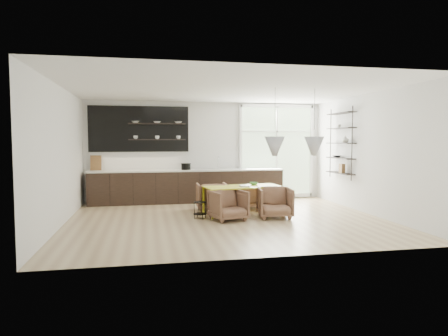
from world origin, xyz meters
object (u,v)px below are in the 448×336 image
dining_table (243,188)px  armchair_back_right (248,196)px  armchair_back_left (212,197)px  armchair_front_right (275,203)px  wire_stool (200,208)px  armchair_front_left (228,205)px

dining_table → armchair_back_right: bearing=59.8°
armchair_back_left → armchair_back_right: armchair_back_left is taller
armchair_front_right → wire_stool: 1.72m
wire_stool → armchair_back_right: bearing=39.7°
armchair_back_right → armchair_front_right: size_ratio=0.87×
dining_table → armchair_front_left: (-0.50, -0.69, -0.29)m
dining_table → armchair_front_right: (0.61, -0.62, -0.28)m
armchair_back_right → armchair_front_left: size_ratio=0.91×
armchair_back_left → armchair_back_right: 0.99m
armchair_back_left → wire_stool: size_ratio=2.00×
dining_table → armchair_front_left: bearing=-133.6°
dining_table → armchair_front_right: 0.91m
dining_table → armchair_back_right: 0.91m
armchair_front_left → armchair_front_right: (1.10, 0.07, 0.01)m
dining_table → wire_stool: bearing=-167.9°
armchair_back_right → armchair_front_right: bearing=85.5°
armchair_back_right → armchair_back_left: bearing=-6.1°
armchair_front_left → wire_stool: 0.67m
wire_stool → armchair_front_right: bearing=-7.7°
dining_table → armchair_back_left: (-0.65, 0.62, -0.28)m
armchair_back_left → wire_stool: (-0.44, -1.02, -0.10)m
dining_table → armchair_back_left: size_ratio=2.51×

